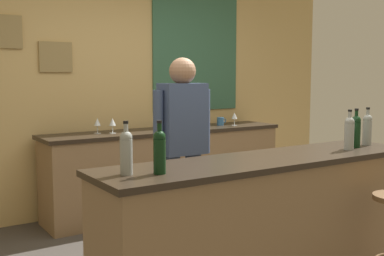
# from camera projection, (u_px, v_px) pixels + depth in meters

# --- Properties ---
(back_wall) EXTENTS (6.00, 0.09, 2.80)m
(back_wall) POSITION_uv_depth(u_px,v_px,m) (120.00, 81.00, 5.23)
(back_wall) COLOR tan
(back_wall) RESTS_ON ground_plane
(bar_counter) EXTENTS (2.50, 0.60, 0.92)m
(bar_counter) POSITION_uv_depth(u_px,v_px,m) (267.00, 222.00, 3.31)
(bar_counter) COLOR olive
(bar_counter) RESTS_ON ground_plane
(side_counter) EXTENTS (2.75, 0.56, 0.90)m
(side_counter) POSITION_uv_depth(u_px,v_px,m) (168.00, 170.00, 5.23)
(side_counter) COLOR olive
(side_counter) RESTS_ON ground_plane
(bartender) EXTENTS (0.52, 0.21, 1.62)m
(bartender) POSITION_uv_depth(u_px,v_px,m) (183.00, 144.00, 3.76)
(bartender) COLOR #384766
(bartender) RESTS_ON ground_plane
(wine_bottle_a) EXTENTS (0.07, 0.07, 0.31)m
(wine_bottle_a) POSITION_uv_depth(u_px,v_px,m) (126.00, 151.00, 2.67)
(wine_bottle_a) COLOR #999E99
(wine_bottle_a) RESTS_ON bar_counter
(wine_bottle_b) EXTENTS (0.07, 0.07, 0.31)m
(wine_bottle_b) POSITION_uv_depth(u_px,v_px,m) (160.00, 150.00, 2.70)
(wine_bottle_b) COLOR black
(wine_bottle_b) RESTS_ON bar_counter
(wine_bottle_c) EXTENTS (0.07, 0.07, 0.31)m
(wine_bottle_c) POSITION_uv_depth(u_px,v_px,m) (349.00, 132.00, 3.58)
(wine_bottle_c) COLOR #999E99
(wine_bottle_c) RESTS_ON bar_counter
(wine_bottle_d) EXTENTS (0.07, 0.07, 0.31)m
(wine_bottle_d) POSITION_uv_depth(u_px,v_px,m) (356.00, 130.00, 3.70)
(wine_bottle_d) COLOR black
(wine_bottle_d) RESTS_ON bar_counter
(wine_bottle_e) EXTENTS (0.07, 0.07, 0.31)m
(wine_bottle_e) POSITION_uv_depth(u_px,v_px,m) (367.00, 128.00, 3.83)
(wine_bottle_e) COLOR #999E99
(wine_bottle_e) RESTS_ON bar_counter
(wine_glass_a) EXTENTS (0.07, 0.07, 0.16)m
(wine_glass_a) POSITION_uv_depth(u_px,v_px,m) (97.00, 123.00, 4.79)
(wine_glass_a) COLOR silver
(wine_glass_a) RESTS_ON side_counter
(wine_glass_b) EXTENTS (0.07, 0.07, 0.16)m
(wine_glass_b) POSITION_uv_depth(u_px,v_px,m) (112.00, 123.00, 4.79)
(wine_glass_b) COLOR silver
(wine_glass_b) RESTS_ON side_counter
(wine_glass_c) EXTENTS (0.07, 0.07, 0.16)m
(wine_glass_c) POSITION_uv_depth(u_px,v_px,m) (160.00, 119.00, 5.16)
(wine_glass_c) COLOR silver
(wine_glass_c) RESTS_ON side_counter
(wine_glass_d) EXTENTS (0.07, 0.07, 0.16)m
(wine_glass_d) POSITION_uv_depth(u_px,v_px,m) (206.00, 117.00, 5.48)
(wine_glass_d) COLOR silver
(wine_glass_d) RESTS_ON side_counter
(wine_glass_e) EXTENTS (0.07, 0.07, 0.16)m
(wine_glass_e) POSITION_uv_depth(u_px,v_px,m) (234.00, 116.00, 5.56)
(wine_glass_e) COLOR silver
(wine_glass_e) RESTS_ON side_counter
(coffee_mug) EXTENTS (0.12, 0.08, 0.09)m
(coffee_mug) POSITION_uv_depth(u_px,v_px,m) (221.00, 121.00, 5.59)
(coffee_mug) COLOR #336699
(coffee_mug) RESTS_ON side_counter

